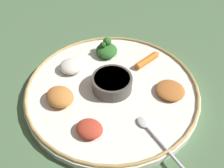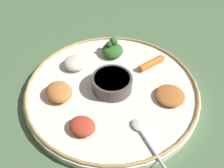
{
  "view_description": "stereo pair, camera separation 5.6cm",
  "coord_description": "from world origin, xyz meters",
  "px_view_note": "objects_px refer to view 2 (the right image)",
  "views": [
    {
      "loc": [
        -0.16,
        0.43,
        0.5
      ],
      "look_at": [
        0.0,
        0.0,
        0.04
      ],
      "focal_mm": 40.76,
      "sensor_mm": 36.0,
      "label": 1
    },
    {
      "loc": [
        -0.21,
        0.41,
        0.5
      ],
      "look_at": [
        0.0,
        0.0,
        0.04
      ],
      "focal_mm": 40.76,
      "sensor_mm": 36.0,
      "label": 2
    }
  ],
  "objects_px": {
    "center_bowl": "(112,82)",
    "spoon": "(147,140)",
    "greens_pile": "(112,49)",
    "carrot_near_spoon": "(153,63)"
  },
  "relations": [
    {
      "from": "center_bowl",
      "to": "greens_pile",
      "type": "xyz_separation_m",
      "value": [
        0.06,
        -0.13,
        -0.0
      ]
    },
    {
      "from": "spoon",
      "to": "carrot_near_spoon",
      "type": "height_order",
      "value": "carrot_near_spoon"
    },
    {
      "from": "spoon",
      "to": "greens_pile",
      "type": "height_order",
      "value": "greens_pile"
    },
    {
      "from": "greens_pile",
      "to": "carrot_near_spoon",
      "type": "relative_size",
      "value": 0.97
    },
    {
      "from": "spoon",
      "to": "center_bowl",
      "type": "bearing_deg",
      "value": -37.7
    },
    {
      "from": "spoon",
      "to": "carrot_near_spoon",
      "type": "xyz_separation_m",
      "value": [
        0.08,
        -0.24,
        0.01
      ]
    },
    {
      "from": "spoon",
      "to": "carrot_near_spoon",
      "type": "distance_m",
      "value": 0.25
    },
    {
      "from": "center_bowl",
      "to": "spoon",
      "type": "relative_size",
      "value": 0.69
    },
    {
      "from": "spoon",
      "to": "greens_pile",
      "type": "distance_m",
      "value": 0.31
    },
    {
      "from": "spoon",
      "to": "carrot_near_spoon",
      "type": "bearing_deg",
      "value": -71.93
    }
  ]
}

